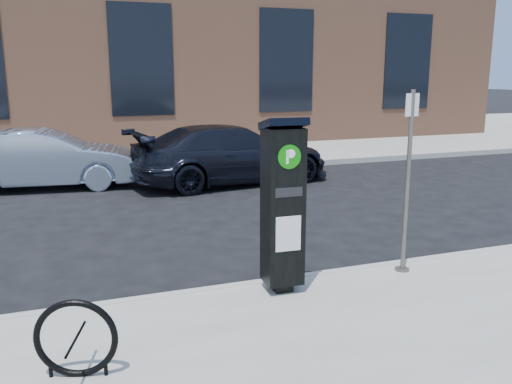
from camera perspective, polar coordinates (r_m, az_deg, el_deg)
name	(u,v)px	position (r m, az deg, el deg)	size (l,w,h in m)	color
ground	(295,287)	(6.95, 4.14, -9.93)	(120.00, 120.00, 0.00)	black
sidewalk_far	(137,144)	(20.19, -12.43, 4.96)	(60.00, 12.00, 0.15)	gray
curb_near	(296,282)	(6.91, 4.22, -9.41)	(60.00, 0.12, 0.16)	#9E9B93
curb_far	(169,172)	(14.35, -9.10, 2.07)	(60.00, 0.12, 0.16)	#9E9B93
building	(121,33)	(23.04, -14.01, 15.96)	(28.00, 10.05, 8.25)	#9C6447
parking_kiosk	(283,204)	(6.15, 2.84, -1.25)	(0.48, 0.43, 2.03)	black
sign_pole	(407,184)	(7.00, 15.65, 0.84)	(0.20, 0.18, 2.30)	#544F4A
bike_rack	(76,339)	(4.89, -18.43, -14.47)	(0.68, 0.25, 0.70)	black
car_silver	(45,159)	(13.39, -21.28, 3.25)	(1.44, 4.13, 1.36)	#97A5C0
car_dark	(231,154)	(13.08, -2.63, 4.01)	(1.98, 4.87, 1.41)	black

